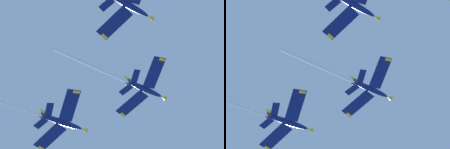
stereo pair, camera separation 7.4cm
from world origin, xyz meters
TOP-DOWN VIEW (x-y plane):
  - jet_lead at (12.90, -14.61)m, footprint 19.91×33.56m
  - jet_left_wing at (-6.72, -27.72)m, footprint 19.85×37.51m

SIDE VIEW (x-z plane):
  - jet_left_wing at x=-6.72m, z-range 85.35..98.91m
  - jet_lead at x=12.90m, z-range 92.18..105.64m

